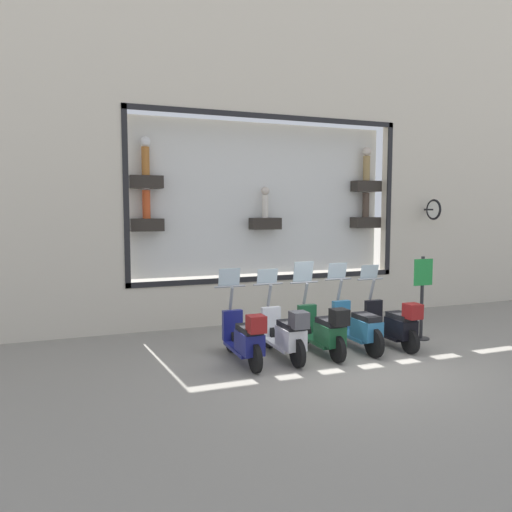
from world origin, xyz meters
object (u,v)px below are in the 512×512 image
at_px(scooter_green_2, 324,330).
at_px(shop_sign_post, 422,295).
at_px(scooter_teal_1, 358,327).
at_px(scooter_navy_4, 245,338).
at_px(scooter_white_3, 286,334).
at_px(scooter_black_0, 394,324).

relative_size(scooter_green_2, shop_sign_post, 1.04).
xyz_separation_m(scooter_teal_1, scooter_navy_4, (-0.07, 2.33, 0.03)).
relative_size(scooter_green_2, scooter_white_3, 1.00).
bearing_deg(scooter_black_0, scooter_green_2, 89.74).
bearing_deg(scooter_teal_1, scooter_green_2, 94.84).
bearing_deg(scooter_white_3, scooter_black_0, -90.17).
bearing_deg(scooter_green_2, shop_sign_post, -83.33).
distance_m(scooter_navy_4, shop_sign_post, 4.04).
bearing_deg(scooter_navy_4, scooter_black_0, -90.11).
xyz_separation_m(scooter_green_2, scooter_white_3, (-0.00, 0.78, 0.00)).
distance_m(scooter_green_2, shop_sign_post, 2.51).
bearing_deg(scooter_black_0, scooter_teal_1, 84.65).
bearing_deg(scooter_green_2, scooter_white_3, 90.02).
height_order(scooter_green_2, scooter_navy_4, scooter_green_2).
bearing_deg(scooter_navy_4, scooter_teal_1, -88.36).
bearing_deg(scooter_green_2, scooter_black_0, -90.26).
distance_m(scooter_teal_1, scooter_navy_4, 2.33).
bearing_deg(shop_sign_post, scooter_teal_1, 97.52).
height_order(scooter_teal_1, scooter_white_3, scooter_teal_1).
xyz_separation_m(scooter_black_0, scooter_white_3, (0.01, 2.33, 0.01)).
distance_m(scooter_teal_1, shop_sign_post, 1.76).
relative_size(scooter_teal_1, scooter_navy_4, 1.01).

